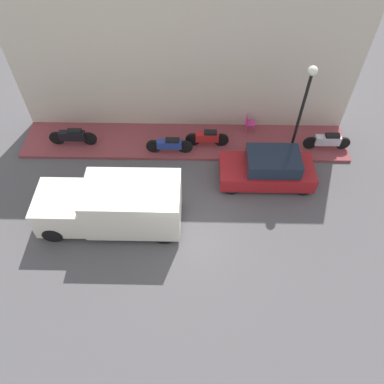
{
  "coord_description": "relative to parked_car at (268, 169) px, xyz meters",
  "views": [
    {
      "loc": [
        -8.02,
        -0.58,
        11.91
      ],
      "look_at": [
        1.23,
        -0.41,
        0.6
      ],
      "focal_mm": 35.0,
      "sensor_mm": 36.0,
      "label": 1
    }
  ],
  "objects": [
    {
      "name": "motorcycle_red",
      "position": [
        1.95,
        2.46,
        -0.1
      ],
      "size": [
        0.3,
        1.93,
        0.82
      ],
      "color": "#B21E1E",
      "rests_on": "sidewalk"
    },
    {
      "name": "cafe_chair",
      "position": [
        2.96,
        0.54,
        -0.05
      ],
      "size": [
        0.4,
        0.4,
        0.85
      ],
      "color": "#D8338C",
      "rests_on": "sidewalk"
    },
    {
      "name": "ground_plane",
      "position": [
        -2.44,
        3.49,
        -0.68
      ],
      "size": [
        60.0,
        60.0,
        0.0
      ],
      "primitive_type": "plane",
      "color": "#514F51"
    },
    {
      "name": "scooter_silver",
      "position": [
        1.85,
        -2.85,
        -0.1
      ],
      "size": [
        0.3,
        2.07,
        0.81
      ],
      "color": "#B7B7BF",
      "rests_on": "sidewalk"
    },
    {
      "name": "motorcycle_blue",
      "position": [
        1.48,
        4.12,
        -0.12
      ],
      "size": [
        0.3,
        2.05,
        0.77
      ],
      "color": "navy",
      "rests_on": "sidewalk"
    },
    {
      "name": "sidewalk",
      "position": [
        2.23,
        3.49,
        -0.62
      ],
      "size": [
        2.3,
        14.67,
        0.13
      ],
      "color": "brown",
      "rests_on": "ground_plane"
    },
    {
      "name": "building_facade",
      "position": [
        3.53,
        3.49,
        2.78
      ],
      "size": [
        0.3,
        14.67,
        6.92
      ],
      "color": "beige",
      "rests_on": "ground_plane"
    },
    {
      "name": "parked_car",
      "position": [
        0.0,
        0.0,
        0.0
      ],
      "size": [
        1.69,
        3.83,
        1.45
      ],
      "color": "maroon",
      "rests_on": "ground_plane"
    },
    {
      "name": "streetlamp",
      "position": [
        1.29,
        -1.13,
        2.52
      ],
      "size": [
        0.37,
        0.37,
        4.47
      ],
      "color": "black",
      "rests_on": "sidewalk"
    },
    {
      "name": "motorcycle_black",
      "position": [
        1.91,
        8.47,
        -0.09
      ],
      "size": [
        0.3,
        2.13,
        0.83
      ],
      "color": "black",
      "rests_on": "sidewalk"
    },
    {
      "name": "delivery_van",
      "position": [
        -2.24,
        6.01,
        0.34
      ],
      "size": [
        1.99,
        5.27,
        2.0
      ],
      "color": "silver",
      "rests_on": "ground_plane"
    }
  ]
}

